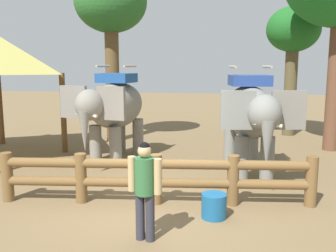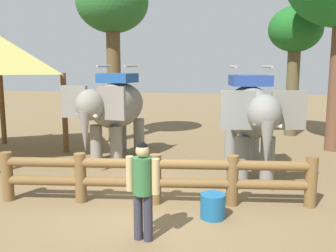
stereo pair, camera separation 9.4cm
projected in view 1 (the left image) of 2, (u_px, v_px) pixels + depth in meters
The scene contains 8 objects.
ground_plane at pixel (156, 204), 7.82m from camera, with size 60.00×60.00×0.00m, color brown.
log_fence at pixel (156, 176), 7.78m from camera, with size 6.53×0.96×1.05m.
elephant_near_left at pixel (114, 108), 11.06m from camera, with size 1.99×3.39×2.86m.
elephant_center at pixel (250, 115), 9.56m from camera, with size 1.99×3.38×2.85m.
tourist_woman_in_black at pixel (145, 184), 6.09m from camera, with size 0.58×0.38×1.66m.
tree_far_left at pixel (111, 7), 13.51m from camera, with size 2.61×2.61×6.21m.
tree_back_center at pixel (293, 36), 14.83m from camera, with size 2.10×2.10×5.13m.
feed_bucket at pixel (214, 206), 7.11m from camera, with size 0.47×0.47×0.47m.
Camera 1 is at (1.46, -7.31, 2.89)m, focal length 40.23 mm.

